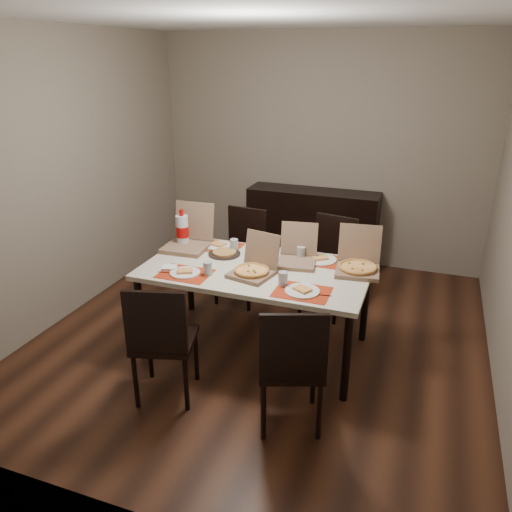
{
  "coord_description": "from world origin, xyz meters",
  "views": [
    {
      "loc": [
        1.27,
        -3.67,
        2.35
      ],
      "look_at": [
        0.01,
        -0.2,
        0.85
      ],
      "focal_mm": 35.0,
      "sensor_mm": 36.0,
      "label": 1
    }
  ],
  "objects_px": {
    "dip_bowl": "(269,258)",
    "chair_far_left": "(243,251)",
    "chair_near_left": "(162,338)",
    "dining_table": "(256,275)",
    "soda_bottle": "(182,231)",
    "chair_far_right": "(330,261)",
    "chair_near_right": "(291,363)",
    "pizza_box_center": "(254,268)",
    "sideboard": "(312,228)"
  },
  "relations": [
    {
      "from": "chair_far_left",
      "to": "soda_bottle",
      "type": "xyz_separation_m",
      "value": [
        -0.33,
        -0.63,
        0.38
      ]
    },
    {
      "from": "chair_far_right",
      "to": "dip_bowl",
      "type": "bearing_deg",
      "value": -117.79
    },
    {
      "from": "chair_far_left",
      "to": "pizza_box_center",
      "type": "xyz_separation_m",
      "value": [
        0.48,
        -1.0,
        0.29
      ]
    },
    {
      "from": "chair_near_left",
      "to": "pizza_box_center",
      "type": "relative_size",
      "value": 2.34
    },
    {
      "from": "chair_near_right",
      "to": "chair_far_left",
      "type": "xyz_separation_m",
      "value": [
        -1.01,
        1.72,
        0.0
      ]
    },
    {
      "from": "sideboard",
      "to": "chair_far_left",
      "type": "bearing_deg",
      "value": -111.58
    },
    {
      "from": "chair_far_left",
      "to": "chair_far_right",
      "type": "bearing_deg",
      "value": 3.01
    },
    {
      "from": "chair_far_left",
      "to": "pizza_box_center",
      "type": "distance_m",
      "value": 1.15
    },
    {
      "from": "dip_bowl",
      "to": "chair_far_right",
      "type": "bearing_deg",
      "value": 62.21
    },
    {
      "from": "sideboard",
      "to": "chair_near_left",
      "type": "distance_m",
      "value": 2.88
    },
    {
      "from": "dip_bowl",
      "to": "chair_far_left",
      "type": "bearing_deg",
      "value": 126.65
    },
    {
      "from": "dining_table",
      "to": "dip_bowl",
      "type": "bearing_deg",
      "value": 76.68
    },
    {
      "from": "chair_far_left",
      "to": "chair_near_right",
      "type": "bearing_deg",
      "value": -59.69
    },
    {
      "from": "sideboard",
      "to": "dip_bowl",
      "type": "distance_m",
      "value": 1.81
    },
    {
      "from": "sideboard",
      "to": "dip_bowl",
      "type": "xyz_separation_m",
      "value": [
        0.06,
        -1.79,
        0.32
      ]
    },
    {
      "from": "chair_near_left",
      "to": "chair_far_left",
      "type": "xyz_separation_m",
      "value": [
        -0.07,
        1.74,
        0.0
      ]
    },
    {
      "from": "sideboard",
      "to": "pizza_box_center",
      "type": "distance_m",
      "value": 2.14
    },
    {
      "from": "dining_table",
      "to": "soda_bottle",
      "type": "height_order",
      "value": "soda_bottle"
    },
    {
      "from": "dining_table",
      "to": "chair_near_left",
      "type": "relative_size",
      "value": 1.94
    },
    {
      "from": "chair_far_right",
      "to": "chair_near_right",
      "type": "bearing_deg",
      "value": -85.91
    },
    {
      "from": "pizza_box_center",
      "to": "soda_bottle",
      "type": "height_order",
      "value": "soda_bottle"
    },
    {
      "from": "chair_near_left",
      "to": "soda_bottle",
      "type": "height_order",
      "value": "soda_bottle"
    },
    {
      "from": "dining_table",
      "to": "soda_bottle",
      "type": "relative_size",
      "value": 5.34
    },
    {
      "from": "chair_near_right",
      "to": "pizza_box_center",
      "type": "relative_size",
      "value": 2.34
    },
    {
      "from": "dip_bowl",
      "to": "chair_near_right",
      "type": "bearing_deg",
      "value": -64.25
    },
    {
      "from": "sideboard",
      "to": "dining_table",
      "type": "height_order",
      "value": "sideboard"
    },
    {
      "from": "chair_near_right",
      "to": "pizza_box_center",
      "type": "height_order",
      "value": "pizza_box_center"
    },
    {
      "from": "chair_near_left",
      "to": "chair_near_right",
      "type": "height_order",
      "value": "same"
    },
    {
      "from": "chair_near_left",
      "to": "dining_table",
      "type": "bearing_deg",
      "value": 66.22
    },
    {
      "from": "pizza_box_center",
      "to": "chair_far_left",
      "type": "bearing_deg",
      "value": 115.89
    },
    {
      "from": "chair_far_right",
      "to": "soda_bottle",
      "type": "distance_m",
      "value": 1.43
    },
    {
      "from": "chair_near_left",
      "to": "dip_bowl",
      "type": "bearing_deg",
      "value": 68.02
    },
    {
      "from": "chair_far_left",
      "to": "chair_far_right",
      "type": "xyz_separation_m",
      "value": [
        0.88,
        0.05,
        0.0
      ]
    },
    {
      "from": "dining_table",
      "to": "chair_near_left",
      "type": "xyz_separation_m",
      "value": [
        -0.38,
        -0.87,
        -0.17
      ]
    },
    {
      "from": "dining_table",
      "to": "pizza_box_center",
      "type": "distance_m",
      "value": 0.18
    },
    {
      "from": "sideboard",
      "to": "chair_near_left",
      "type": "relative_size",
      "value": 1.61
    },
    {
      "from": "chair_near_right",
      "to": "chair_far_right",
      "type": "relative_size",
      "value": 1.0
    },
    {
      "from": "sideboard",
      "to": "chair_far_right",
      "type": "bearing_deg",
      "value": -67.69
    },
    {
      "from": "sideboard",
      "to": "soda_bottle",
      "type": "height_order",
      "value": "soda_bottle"
    },
    {
      "from": "dining_table",
      "to": "chair_far_left",
      "type": "xyz_separation_m",
      "value": [
        -0.45,
        0.87,
        -0.17
      ]
    },
    {
      "from": "chair_far_left",
      "to": "soda_bottle",
      "type": "height_order",
      "value": "soda_bottle"
    },
    {
      "from": "soda_bottle",
      "to": "chair_far_right",
      "type": "bearing_deg",
      "value": 29.1
    },
    {
      "from": "chair_far_left",
      "to": "pizza_box_center",
      "type": "relative_size",
      "value": 2.34
    },
    {
      "from": "chair_far_left",
      "to": "chair_far_right",
      "type": "distance_m",
      "value": 0.88
    },
    {
      "from": "pizza_box_center",
      "to": "dip_bowl",
      "type": "xyz_separation_m",
      "value": [
        0.02,
        0.32,
        -0.04
      ]
    },
    {
      "from": "sideboard",
      "to": "chair_far_right",
      "type": "relative_size",
      "value": 1.61
    },
    {
      "from": "chair_near_left",
      "to": "chair_far_right",
      "type": "xyz_separation_m",
      "value": [
        0.81,
        1.78,
        0.0
      ]
    },
    {
      "from": "dip_bowl",
      "to": "soda_bottle",
      "type": "bearing_deg",
      "value": 176.74
    },
    {
      "from": "chair_near_left",
      "to": "pizza_box_center",
      "type": "xyz_separation_m",
      "value": [
        0.41,
        0.74,
        0.29
      ]
    },
    {
      "from": "chair_far_right",
      "to": "pizza_box_center",
      "type": "relative_size",
      "value": 2.34
    }
  ]
}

